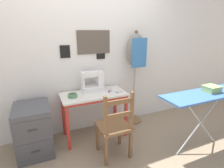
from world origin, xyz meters
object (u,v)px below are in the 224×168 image
object	(u,v)px
filing_cabinet	(34,130)
storage_box	(211,89)
fabric_bowl	(72,95)
thread_spool_mid_table	(111,90)
scissors	(118,92)
sewing_machine	(94,82)
thread_spool_near_machine	(109,91)
wooden_chair	(114,127)
dress_form	(135,56)
ironing_board	(205,96)

from	to	relation	value
filing_cabinet	storage_box	bearing A→B (deg)	-20.15
fabric_bowl	thread_spool_mid_table	distance (m)	0.59
scissors	storage_box	distance (m)	1.27
sewing_machine	thread_spool_near_machine	xyz separation A→B (m)	(0.19, -0.17, -0.13)
scissors	filing_cabinet	bearing A→B (deg)	177.76
wooden_chair	filing_cabinet	size ratio (longest dim) A/B	1.36
sewing_machine	filing_cabinet	xyz separation A→B (m)	(-0.90, -0.18, -0.51)
thread_spool_mid_table	dress_form	world-z (taller)	dress_form
sewing_machine	storage_box	size ratio (longest dim) A/B	1.72
wooden_chair	dress_form	xyz separation A→B (m)	(0.70, 0.72, 0.76)
thread_spool_mid_table	dress_form	distance (m)	0.72
fabric_bowl	thread_spool_near_machine	distance (m)	0.55
wooden_chair	storage_box	world-z (taller)	wooden_chair
thread_spool_near_machine	thread_spool_mid_table	bearing A→B (deg)	31.97
sewing_machine	scissors	size ratio (longest dim) A/B	2.83
sewing_machine	ironing_board	bearing A→B (deg)	-40.64
fabric_bowl	ironing_board	xyz separation A→B (m)	(1.54, -0.86, 0.05)
thread_spool_mid_table	filing_cabinet	size ratio (longest dim) A/B	0.06
filing_cabinet	ironing_board	xyz separation A→B (m)	(2.09, -0.83, 0.45)
scissors	thread_spool_near_machine	xyz separation A→B (m)	(-0.13, 0.06, 0.02)
thread_spool_mid_table	ironing_board	world-z (taller)	ironing_board
scissors	thread_spool_mid_table	distance (m)	0.12
sewing_machine	ironing_board	size ratio (longest dim) A/B	0.29
sewing_machine	scissors	xyz separation A→B (m)	(0.31, -0.23, -0.14)
thread_spool_near_machine	storage_box	world-z (taller)	storage_box
thread_spool_mid_table	storage_box	xyz separation A→B (m)	(1.08, -0.85, 0.14)
sewing_machine	filing_cabinet	size ratio (longest dim) A/B	0.51
fabric_bowl	dress_form	bearing A→B (deg)	9.84
thread_spool_mid_table	ironing_board	size ratio (longest dim) A/B	0.03
wooden_chair	storage_box	bearing A→B (deg)	-13.87
fabric_bowl	sewing_machine	bearing A→B (deg)	23.30
fabric_bowl	thread_spool_near_machine	bearing A→B (deg)	-1.59
fabric_bowl	scissors	world-z (taller)	fabric_bowl
wooden_chair	fabric_bowl	bearing A→B (deg)	127.85
wooden_chair	filing_cabinet	distance (m)	1.08
thread_spool_mid_table	wooden_chair	xyz separation A→B (m)	(-0.18, -0.54, -0.30)
scissors	filing_cabinet	size ratio (longest dim) A/B	0.18
thread_spool_near_machine	scissors	bearing A→B (deg)	-24.89
sewing_machine	thread_spool_mid_table	distance (m)	0.30
thread_spool_mid_table	wooden_chair	bearing A→B (deg)	-108.62
fabric_bowl	ironing_board	distance (m)	1.77
filing_cabinet	scissors	bearing A→B (deg)	-2.24
thread_spool_mid_table	wooden_chair	size ratio (longest dim) A/B	0.04
thread_spool_mid_table	dress_form	xyz separation A→B (m)	(0.52, 0.18, 0.46)
sewing_machine	wooden_chair	xyz separation A→B (m)	(0.05, -0.68, -0.42)
dress_form	ironing_board	size ratio (longest dim) A/B	1.33
sewing_machine	storage_box	xyz separation A→B (m)	(1.31, -0.99, 0.02)
storage_box	wooden_chair	bearing A→B (deg)	166.13
fabric_bowl	ironing_board	size ratio (longest dim) A/B	0.11
sewing_machine	fabric_bowl	size ratio (longest dim) A/B	2.64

